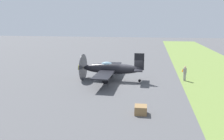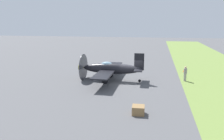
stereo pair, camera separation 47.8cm
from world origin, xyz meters
name	(u,v)px [view 1 (the left image)]	position (x,y,z in m)	size (l,w,h in m)	color
ground_plane	(130,82)	(0.00, 0.00, 0.00)	(160.00, 160.00, 0.00)	#515154
airplane_lead	(111,69)	(0.24, 2.34, 1.44)	(9.57, 7.62, 3.44)	black
ground_crew_chief	(185,73)	(1.82, -6.09, 0.91)	(0.60, 0.38, 1.73)	#9E998E
supply_crate	(141,110)	(-8.89, -1.68, 0.32)	(0.90, 0.90, 0.64)	olive
runway_marker_cone	(183,70)	(6.88, -6.52, 0.22)	(0.36, 0.36, 0.44)	orange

